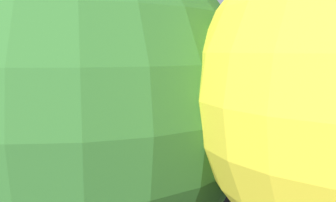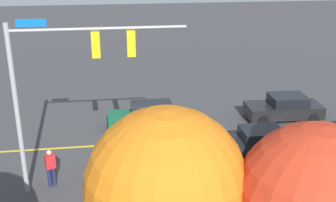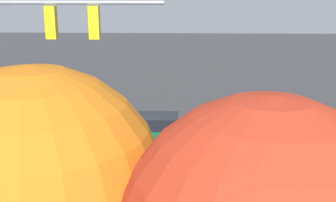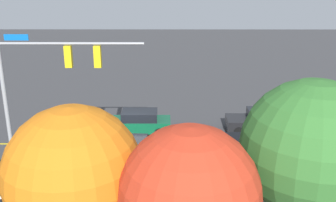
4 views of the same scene
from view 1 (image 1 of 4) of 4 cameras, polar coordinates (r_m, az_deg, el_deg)
name	(u,v)px [view 1 (image 1 of 4)]	position (r m, az deg, el deg)	size (l,w,h in m)	color
ground_plane	(137,163)	(18.17, -4.65, -9.19)	(120.00, 120.00, 0.00)	#38383A
lane_center_stripe	(215,178)	(16.18, 6.97, -11.32)	(28.00, 0.16, 0.01)	gold
signal_assembly	(11,55)	(17.02, -22.30, 6.34)	(6.76, 0.38, 7.19)	gray
car_0	(166,141)	(19.18, -0.26, -6.00)	(4.45, 1.84, 1.51)	#0C4C2D
car_2	(235,186)	(13.46, 9.96, -12.35)	(4.41, 1.85, 1.37)	black
car_4	(114,163)	(16.13, -8.11, -9.08)	(4.30, 2.11, 1.26)	slate
pedestrian	(10,148)	(18.48, -22.42, -6.47)	(0.47, 0.40, 1.69)	#191E3F
tree_3	(82,105)	(5.12, -12.69, -0.56)	(4.36, 4.36, 6.70)	brown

